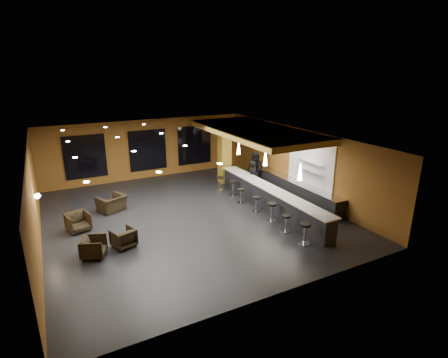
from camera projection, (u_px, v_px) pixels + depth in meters
name	position (u px, v px, depth m)	size (l,w,h in m)	color
floor	(190.00, 217.00, 15.77)	(12.00, 13.00, 0.10)	black
ceiling	(187.00, 138.00, 14.67)	(12.00, 13.00, 0.10)	black
wall_back	(147.00, 149.00, 20.75)	(12.00, 0.10, 3.50)	brown
wall_front	(277.00, 243.00, 9.69)	(12.00, 0.10, 3.50)	brown
wall_left	(32.00, 203.00, 12.56)	(0.10, 13.00, 3.50)	brown
wall_right	(298.00, 162.00, 17.88)	(0.10, 13.00, 3.50)	brown
wood_soffit	(255.00, 131.00, 17.33)	(3.60, 8.00, 0.28)	#B28834
window_left	(85.00, 157.00, 19.13)	(2.20, 0.06, 2.40)	black
window_center	(148.00, 150.00, 20.67)	(2.20, 0.06, 2.40)	black
window_right	(195.00, 145.00, 21.99)	(2.20, 0.06, 2.40)	black
tile_backsplash	(311.00, 162.00, 16.92)	(0.06, 3.20, 2.40)	white
bar_counter	(270.00, 199.00, 16.37)	(0.60, 8.00, 1.00)	black
bar_top	(270.00, 188.00, 16.21)	(0.78, 8.10, 0.05)	beige
prep_counter	(297.00, 190.00, 17.69)	(0.70, 6.00, 0.86)	black
prep_top	(297.00, 182.00, 17.55)	(0.72, 6.00, 0.03)	silver
wall_shelf_lower	(310.00, 171.00, 16.82)	(0.30, 1.50, 0.03)	silver
wall_shelf_upper	(311.00, 162.00, 16.68)	(0.30, 1.50, 0.03)	silver
column	(225.00, 153.00, 19.87)	(0.60, 0.60, 3.50)	#A38324
wall_sconce	(37.00, 196.00, 13.04)	(0.22, 0.22, 0.22)	#FFE5B2
pendant_0	(300.00, 172.00, 14.11)	(0.20, 0.20, 0.70)	white
pendant_1	(265.00, 158.00, 16.22)	(0.20, 0.20, 0.70)	white
pendant_2	(239.00, 148.00, 18.33)	(0.20, 0.20, 0.70)	white
staff_a	(253.00, 177.00, 18.39)	(0.63, 0.42, 1.74)	black
staff_b	(256.00, 172.00, 19.47)	(0.78, 0.61, 1.60)	black
staff_c	(255.00, 168.00, 19.74)	(0.92, 0.60, 1.89)	black
armchair_a	(94.00, 247.00, 12.26)	(0.79, 0.81, 0.74)	black
armchair_b	(123.00, 238.00, 12.94)	(0.77, 0.79, 0.72)	black
armchair_c	(78.00, 222.00, 14.19)	(0.83, 0.85, 0.78)	black
armchair_d	(112.00, 203.00, 16.17)	(1.14, 1.00, 0.74)	black
bar_stool_0	(305.00, 231.00, 13.08)	(0.43, 0.43, 0.85)	silver
bar_stool_1	(286.00, 221.00, 14.08)	(0.37, 0.37, 0.73)	silver
bar_stool_2	(272.00, 210.00, 15.02)	(0.43, 0.43, 0.85)	silver
bar_stool_3	(256.00, 202.00, 16.07)	(0.37, 0.37, 0.73)	silver
bar_stool_4	(241.00, 194.00, 17.08)	(0.38, 0.38, 0.74)	silver
bar_stool_5	(233.00, 186.00, 18.09)	(0.39, 0.39, 0.78)	silver
bar_stool_6	(220.00, 182.00, 18.87)	(0.38, 0.38, 0.75)	silver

